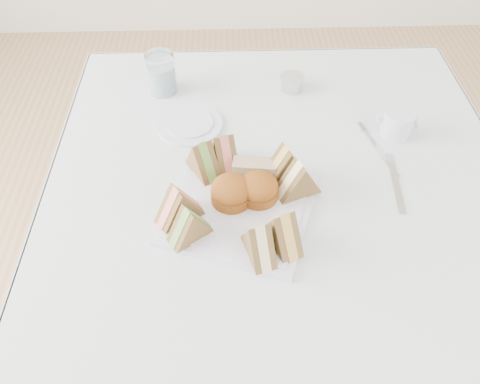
{
  "coord_description": "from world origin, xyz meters",
  "views": [
    {
      "loc": [
        -0.11,
        -0.71,
        1.48
      ],
      "look_at": [
        -0.09,
        -0.09,
        0.8
      ],
      "focal_mm": 35.0,
      "sensor_mm": 36.0,
      "label": 1
    }
  ],
  "objects_px": {
    "serving_plate": "(240,206)",
    "water_glass": "(161,73)",
    "creamer_jug": "(397,123)",
    "table": "(272,269)"
  },
  "relations": [
    {
      "from": "table",
      "to": "water_glass",
      "type": "xyz_separation_m",
      "value": [
        -0.28,
        0.32,
        0.43
      ]
    },
    {
      "from": "table",
      "to": "water_glass",
      "type": "bearing_deg",
      "value": 131.08
    },
    {
      "from": "table",
      "to": "serving_plate",
      "type": "distance_m",
      "value": 0.4
    },
    {
      "from": "table",
      "to": "water_glass",
      "type": "relative_size",
      "value": 8.46
    },
    {
      "from": "creamer_jug",
      "to": "serving_plate",
      "type": "bearing_deg",
      "value": -142.62
    },
    {
      "from": "serving_plate",
      "to": "creamer_jug",
      "type": "height_order",
      "value": "creamer_jug"
    },
    {
      "from": "creamer_jug",
      "to": "table",
      "type": "bearing_deg",
      "value": -148.45
    },
    {
      "from": "table",
      "to": "creamer_jug",
      "type": "bearing_deg",
      "value": 24.56
    },
    {
      "from": "water_glass",
      "to": "serving_plate",
      "type": "bearing_deg",
      "value": -65.59
    },
    {
      "from": "serving_plate",
      "to": "water_glass",
      "type": "relative_size",
      "value": 2.64
    }
  ]
}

